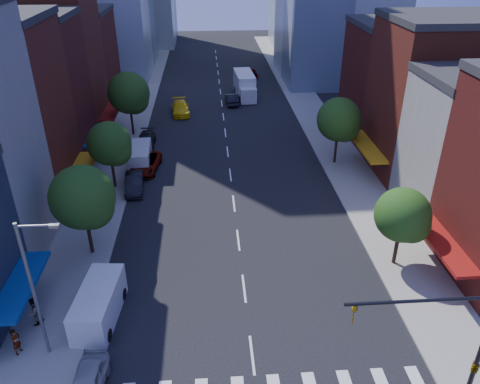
# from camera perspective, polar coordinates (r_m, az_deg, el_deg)

# --- Properties ---
(ground) EXTENTS (220.00, 220.00, 0.00)m
(ground) POSITION_cam_1_polar(r_m,az_deg,el_deg) (29.35, 1.48, -19.23)
(ground) COLOR black
(ground) RESTS_ON ground
(sidewalk_left) EXTENTS (5.00, 120.00, 0.15)m
(sidewalk_left) POSITION_cam_1_polar(r_m,az_deg,el_deg) (64.25, -13.29, 8.12)
(sidewalk_left) COLOR gray
(sidewalk_left) RESTS_ON ground
(sidewalk_right) EXTENTS (5.00, 120.00, 0.15)m
(sidewalk_right) POSITION_cam_1_polar(r_m,az_deg,el_deg) (65.07, 9.23, 8.78)
(sidewalk_right) COLOR gray
(sidewalk_right) RESTS_ON ground
(bldg_left_3) EXTENTS (12.00, 8.00, 15.00)m
(bldg_left_3) POSITION_cam_1_polar(r_m,az_deg,el_deg) (54.04, -24.84, 10.71)
(bldg_left_3) COLOR #591B16
(bldg_left_3) RESTS_ON ground
(bldg_left_4) EXTENTS (12.00, 9.00, 17.00)m
(bldg_left_4) POSITION_cam_1_polar(r_m,az_deg,el_deg) (61.57, -22.57, 14.08)
(bldg_left_4) COLOR maroon
(bldg_left_4) RESTS_ON ground
(bldg_left_5) EXTENTS (12.00, 10.00, 13.00)m
(bldg_left_5) POSITION_cam_1_polar(r_m,az_deg,el_deg) (70.87, -20.12, 14.52)
(bldg_left_5) COLOR #591B16
(bldg_left_5) RESTS_ON ground
(bldg_right_2) EXTENTS (12.00, 10.00, 15.00)m
(bldg_right_2) POSITION_cam_1_polar(r_m,az_deg,el_deg) (51.36, 23.24, 10.21)
(bldg_right_2) COLOR maroon
(bldg_right_2) RESTS_ON ground
(bldg_right_3) EXTENTS (12.00, 10.00, 13.00)m
(bldg_right_3) POSITION_cam_1_polar(r_m,az_deg,el_deg) (60.32, 19.05, 12.44)
(bldg_right_3) COLOR #591B16
(bldg_right_3) RESTS_ON ground
(traffic_signal) EXTENTS (7.24, 2.24, 8.00)m
(traffic_signal) POSITION_cam_1_polar(r_m,az_deg,el_deg) (26.13, 26.07, -17.43)
(traffic_signal) COLOR black
(traffic_signal) RESTS_ON sidewalk_right
(streetlight) EXTENTS (2.25, 0.25, 9.00)m
(streetlight) POSITION_cam_1_polar(r_m,az_deg,el_deg) (28.09, -23.74, -10.18)
(streetlight) COLOR slate
(streetlight) RESTS_ON sidewalk_left
(tree_left_near) EXTENTS (4.80, 4.80, 7.30)m
(tree_left_near) POSITION_cam_1_polar(r_m,az_deg,el_deg) (36.07, -18.40, -0.90)
(tree_left_near) COLOR black
(tree_left_near) RESTS_ON sidewalk_left
(tree_left_mid) EXTENTS (4.20, 4.20, 6.65)m
(tree_left_mid) POSITION_cam_1_polar(r_m,az_deg,el_deg) (45.88, -15.46, 5.49)
(tree_left_mid) COLOR black
(tree_left_mid) RESTS_ON sidewalk_left
(tree_left_far) EXTENTS (5.00, 5.00, 7.75)m
(tree_left_far) POSITION_cam_1_polar(r_m,az_deg,el_deg) (58.65, -13.25, 11.47)
(tree_left_far) COLOR black
(tree_left_far) RESTS_ON sidewalk_left
(tree_right_near) EXTENTS (4.00, 4.00, 6.20)m
(tree_right_near) POSITION_cam_1_polar(r_m,az_deg,el_deg) (35.43, 19.43, -2.92)
(tree_right_near) COLOR black
(tree_right_near) RESTS_ON sidewalk_right
(tree_right_far) EXTENTS (4.60, 4.60, 7.20)m
(tree_right_far) POSITION_cam_1_polar(r_m,az_deg,el_deg) (50.46, 12.12, 8.41)
(tree_right_far) COLOR black
(tree_right_far) RESTS_ON sidewalk_right
(parked_car_front) EXTENTS (1.91, 4.40, 1.48)m
(parked_car_front) POSITION_cam_1_polar(r_m,az_deg,el_deg) (28.27, -18.14, -21.34)
(parked_car_front) COLOR #A09FA4
(parked_car_front) RESTS_ON ground
(parked_car_second) EXTENTS (2.06, 4.86, 1.56)m
(parked_car_second) POSITION_cam_1_polar(r_m,az_deg,el_deg) (46.58, -12.76, 1.09)
(parked_car_second) COLOR black
(parked_car_second) RESTS_ON ground
(parked_car_third) EXTENTS (3.18, 5.80, 1.54)m
(parked_car_third) POSITION_cam_1_polar(r_m,az_deg,el_deg) (50.44, -11.41, 3.43)
(parked_car_third) COLOR #999999
(parked_car_third) RESTS_ON ground
(parked_car_rear) EXTENTS (2.01, 4.90, 1.42)m
(parked_car_rear) POSITION_cam_1_polar(r_m,az_deg,el_deg) (56.65, -11.36, 6.23)
(parked_car_rear) COLOR black
(parked_car_rear) RESTS_ON ground
(cargo_van_near) EXTENTS (2.72, 5.70, 2.35)m
(cargo_van_near) POSITION_cam_1_polar(r_m,az_deg,el_deg) (31.89, -16.91, -13.14)
(cargo_van_near) COLOR silver
(cargo_van_near) RESTS_ON ground
(cargo_van_far) EXTENTS (2.35, 5.37, 2.25)m
(cargo_van_far) POSITION_cam_1_polar(r_m,az_deg,el_deg) (51.21, -12.06, 4.18)
(cargo_van_far) COLOR silver
(cargo_van_far) RESTS_ON ground
(taxi) EXTENTS (2.91, 5.90, 1.65)m
(taxi) POSITION_cam_1_polar(r_m,az_deg,el_deg) (66.80, -7.26, 10.12)
(taxi) COLOR yellow
(taxi) RESTS_ON ground
(traffic_car_oncoming) EXTENTS (1.94, 4.77, 1.54)m
(traffic_car_oncoming) POSITION_cam_1_polar(r_m,az_deg,el_deg) (70.41, -0.99, 11.27)
(traffic_car_oncoming) COLOR black
(traffic_car_oncoming) RESTS_ON ground
(traffic_car_far) EXTENTS (2.12, 4.57, 1.52)m
(traffic_car_far) POSITION_cam_1_polar(r_m,az_deg,el_deg) (85.15, 1.40, 14.33)
(traffic_car_far) COLOR #999999
(traffic_car_far) RESTS_ON ground
(box_truck) EXTENTS (3.07, 8.80, 3.49)m
(box_truck) POSITION_cam_1_polar(r_m,az_deg,el_deg) (73.92, 0.59, 12.83)
(box_truck) COLOR silver
(box_truck) RESTS_ON ground
(pedestrian_near) EXTENTS (0.59, 0.75, 1.80)m
(pedestrian_near) POSITION_cam_1_polar(r_m,az_deg,el_deg) (31.45, -25.64, -16.10)
(pedestrian_near) COLOR #999999
(pedestrian_near) RESTS_ON sidewalk_left
(pedestrian_far) EXTENTS (1.09, 1.19, 1.97)m
(pedestrian_far) POSITION_cam_1_polar(r_m,az_deg,el_deg) (32.89, -23.80, -13.19)
(pedestrian_far) COLOR #999999
(pedestrian_far) RESTS_ON sidewalk_left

